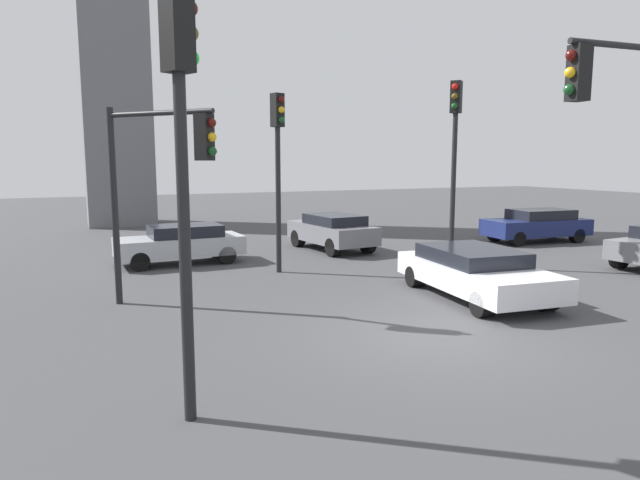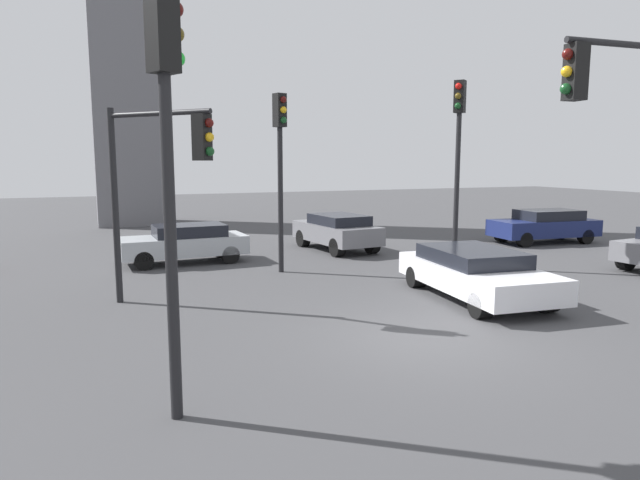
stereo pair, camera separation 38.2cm
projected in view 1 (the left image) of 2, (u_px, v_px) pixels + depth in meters
ground_plane at (435, 337)px, 11.09m from camera, size 99.17×99.17×0.00m
traffic_light_0 at (455, 141)px, 17.90m from camera, size 0.48×0.45×5.97m
traffic_light_1 at (182, 131)px, 7.06m from camera, size 0.49×0.42×5.57m
traffic_light_3 at (159, 165)px, 12.65m from camera, size 2.07×2.36×4.72m
traffic_light_4 at (278, 150)px, 17.02m from camera, size 0.40×0.49×5.48m
car_2 at (475, 271)px, 14.28m from camera, size 2.58×4.89×1.25m
car_3 at (537, 225)px, 23.95m from camera, size 4.62×2.25×1.40m
car_5 at (332, 231)px, 21.79m from camera, size 2.27×4.21×1.40m
car_6 at (181, 243)px, 18.92m from camera, size 4.22×1.86×1.32m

